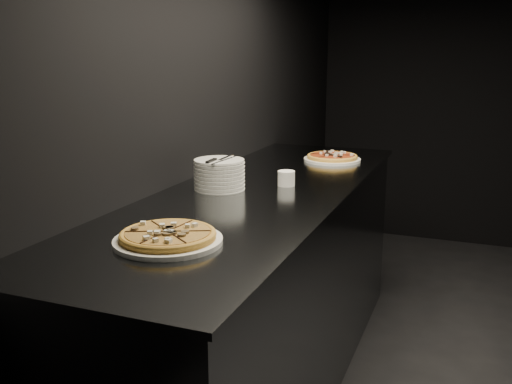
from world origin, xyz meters
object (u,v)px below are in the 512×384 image
(ramekin, at_px, (286,178))
(pizza_mushroom, at_px, (168,237))
(counter, at_px, (259,291))
(plate_stack, at_px, (219,174))
(pizza_tomato, at_px, (332,158))
(cutlery, at_px, (219,160))

(ramekin, bearing_deg, pizza_mushroom, -95.61)
(counter, distance_m, ramekin, 0.51)
(plate_stack, bearing_deg, pizza_mushroom, -77.31)
(pizza_mushroom, height_order, pizza_tomato, pizza_mushroom)
(plate_stack, bearing_deg, ramekin, 33.22)
(pizza_tomato, height_order, cutlery, cutlery)
(ramekin, bearing_deg, plate_stack, -146.78)
(counter, xyz_separation_m, plate_stack, (-0.16, -0.05, 0.52))
(pizza_tomato, xyz_separation_m, plate_stack, (-0.28, -0.81, 0.04))
(pizza_tomato, distance_m, plate_stack, 0.86)
(plate_stack, bearing_deg, pizza_tomato, 70.61)
(counter, height_order, ramekin, ramekin)
(pizza_tomato, relative_size, plate_stack, 1.45)
(plate_stack, bearing_deg, cutlery, -62.38)
(cutlery, bearing_deg, ramekin, 35.18)
(plate_stack, xyz_separation_m, cutlery, (0.01, -0.02, 0.07))
(plate_stack, distance_m, ramekin, 0.29)
(pizza_mushroom, distance_m, ramekin, 0.87)
(counter, distance_m, pizza_mushroom, 0.89)
(pizza_tomato, height_order, plate_stack, plate_stack)
(pizza_tomato, bearing_deg, ramekin, -93.60)
(counter, relative_size, plate_stack, 11.59)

